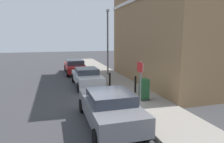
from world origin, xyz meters
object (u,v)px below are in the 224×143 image
Objects in this scene: car_silver at (87,77)px; bollard_far_kerb at (110,80)px; car_red at (75,66)px; lamppost at (108,39)px; bollard_near_cabinet at (135,84)px; utility_cabinet at (144,90)px; street_sign at (140,79)px; car_grey at (109,107)px.

bollard_far_kerb is (1.27, -1.63, 0.01)m from car_silver.
lamppost is (2.72, -2.10, 2.61)m from car_red.
utility_cabinet is at bearing -93.99° from bollard_near_cabinet.
street_sign reaches higher than car_silver.
car_grey is at bearing -139.06° from utility_cabinet.
car_grey is 12.16m from car_red.
car_grey is at bearing -104.65° from lamppost.
bollard_near_cabinet is (2.75, -8.51, 0.01)m from car_red.
car_red is at bearing 107.93° from bollard_near_cabinet.
utility_cabinet is 1.11× the size of bollard_near_cabinet.
street_sign is (-0.94, -1.56, 0.98)m from utility_cabinet.
bollard_far_kerb is (1.55, -7.00, 0.01)m from car_red.
lamppost reaches higher than bollard_far_kerb.
utility_cabinet is at bearing -90.49° from lamppost.
street_sign is 0.40× the size of lamppost.
bollard_near_cabinet is at bearing -89.71° from lamppost.
car_red is at bearing 98.46° from street_sign.
car_red is at bearing 1.75° from car_silver.
car_grey is 4.52m from bollard_near_cabinet.
bollard_near_cabinet is (2.47, -3.13, 0.01)m from car_silver.
car_red is 11.66m from street_sign.
lamppost reaches higher than car_red.
bollard_near_cabinet is at bearing -142.98° from car_silver.
car_red is 4.26× the size of bollard_near_cabinet.
lamppost reaches higher than utility_cabinet.
bollard_near_cabinet is (2.66, 3.66, -0.04)m from car_grey.
lamppost is (-0.03, 6.40, 2.60)m from bollard_near_cabinet.
lamppost is (1.01, 9.39, 1.64)m from street_sign.
utility_cabinet is 0.50× the size of street_sign.
car_grey is 1.90× the size of street_sign.
utility_cabinet is at bearing -49.65° from car_grey.
car_silver is 3.63× the size of utility_cabinet.
lamppost is at bearing -15.24° from car_grey.
street_sign reaches higher than car_red.
car_grey is at bearing 177.12° from car_silver.
utility_cabinet is at bearing 58.80° from street_sign.
lamppost reaches higher than street_sign.
utility_cabinet reaches higher than bollard_far_kerb.
street_sign reaches higher than bollard_near_cabinet.
utility_cabinet is at bearing -153.81° from car_silver.
car_grey is 6.79m from car_silver.
car_grey is 3.39m from utility_cabinet.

